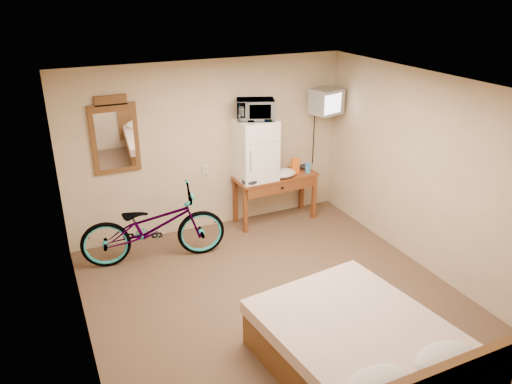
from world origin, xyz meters
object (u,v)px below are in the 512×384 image
desk (276,184)px  wall_mirror (115,136)px  crt_television (326,101)px  mini_fridge (255,150)px  microwave (255,109)px  blue_cup (308,168)px  bicycle (153,226)px  bed (367,354)px

desk → wall_mirror: bearing=173.2°
wall_mirror → crt_television: bearing=-4.6°
mini_fridge → crt_television: bearing=-1.6°
microwave → wall_mirror: (-1.95, 0.22, -0.21)m
mini_fridge → blue_cup: bearing=-8.0°
mini_fridge → microwave: 0.60m
blue_cup → microwave: bearing=172.0°
crt_television → desk: bearing=-178.6°
wall_mirror → bicycle: size_ratio=0.56×
desk → blue_cup: bearing=-7.3°
microwave → crt_television: size_ratio=0.86×
blue_cup → bed: size_ratio=0.07×
microwave → bed: bearing=-76.6°
blue_cup → bicycle: size_ratio=0.08×
bicycle → mini_fridge: bearing=-67.0°
wall_mirror → microwave: bearing=-6.4°
mini_fridge → bicycle: mini_fridge is taller
mini_fridge → bicycle: 1.87m
crt_television → wall_mirror: wall_mirror is taller
desk → bed: size_ratio=0.60×
blue_cup → wall_mirror: 2.90m
desk → bicycle: 2.04m
desk → mini_fridge: (-0.33, 0.05, 0.58)m
desk → blue_cup: (0.51, -0.06, 0.20)m
bed → wall_mirror: bearing=112.4°
microwave → crt_television: crt_television is taller
mini_fridge → crt_television: 1.31m
mini_fridge → microwave: size_ratio=1.71×
bed → bicycle: bearing=112.3°
blue_cup → crt_television: crt_television is taller
microwave → bicycle: bearing=-145.1°
desk → wall_mirror: wall_mirror is taller
bicycle → wall_mirror: bearing=31.6°
wall_mirror → bicycle: 1.29m
microwave → mini_fridge: bearing=-103.0°
desk → microwave: (-0.33, 0.05, 1.17)m
mini_fridge → crt_television: (1.16, -0.03, 0.61)m
mini_fridge → wall_mirror: (-1.95, 0.22, 0.39)m
microwave → bicycle: 2.16m
mini_fridge → bicycle: (-1.68, -0.42, -0.70)m
mini_fridge → bed: (-0.44, -3.43, -0.91)m
mini_fridge → blue_cup: mini_fridge is taller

